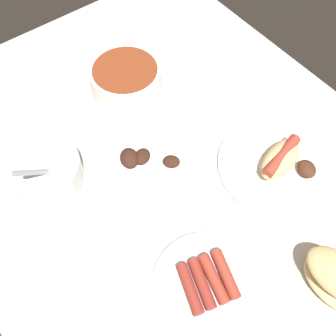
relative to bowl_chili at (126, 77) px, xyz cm
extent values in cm
cube|color=beige|center=(27.22, -5.12, -4.53)|extent=(120.00, 90.00, 3.00)
cylinder|color=white|center=(0.00, 0.00, -0.30)|extent=(17.40, 17.40, 5.47)
cylinder|color=maroon|center=(0.00, 0.00, 2.03)|extent=(15.66, 15.66, 1.00)
cylinder|color=white|center=(50.13, -16.06, -2.53)|extent=(20.27, 20.27, 1.00)
cylinder|color=maroon|center=(49.22, -19.49, -0.96)|extent=(9.45, 5.01, 2.15)
cylinder|color=maroon|center=(49.82, -17.21, -0.96)|extent=(9.46, 4.95, 2.15)
cylinder|color=#9E3828|center=(50.43, -14.92, -0.96)|extent=(9.49, 4.46, 2.15)
cylinder|color=#9E3828|center=(51.04, -12.63, -0.96)|extent=(9.46, 4.89, 2.15)
cylinder|color=white|center=(39.57, 12.62, -2.53)|extent=(25.90, 25.90, 1.00)
ellipsoid|color=#DBB77A|center=(39.57, 12.62, 0.17)|extent=(8.78, 13.31, 4.40)
cylinder|color=#9E3828|center=(39.57, 12.62, 1.38)|extent=(5.14, 11.85, 2.40)
ellipsoid|color=#472819|center=(44.46, 15.78, -0.63)|extent=(5.41, 4.95, 2.80)
cylinder|color=silver|center=(12.24, -28.41, 0.02)|extent=(15.30, 15.30, 6.10)
cylinder|color=beige|center=(12.24, -28.41, 1.24)|extent=(13.47, 13.47, 2.75)
cube|color=#B7B7BC|center=(15.68, -30.32, 6.04)|extent=(5.23, 9.52, 13.29)
ellipsoid|color=#E5C689|center=(64.50, 2.10, -1.23)|extent=(13.95, 9.13, 3.60)
cylinder|color=white|center=(22.63, -8.40, -2.53)|extent=(21.97, 21.97, 1.00)
ellipsoid|color=#381E14|center=(19.79, -12.43, -0.48)|extent=(6.01, 5.37, 3.10)
ellipsoid|color=#381E14|center=(25.65, -5.63, -0.93)|extent=(4.73, 4.69, 2.20)
ellipsoid|color=#381E14|center=(20.87, -9.93, -0.86)|extent=(4.99, 5.32, 2.35)
camera|label=1|loc=(63.88, -35.51, 73.38)|focal=44.55mm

